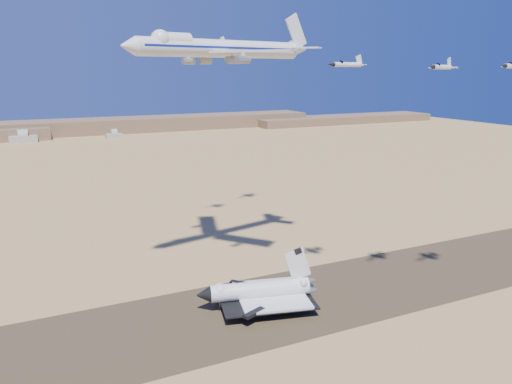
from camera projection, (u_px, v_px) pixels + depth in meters
name	position (u px, v px, depth m)	size (l,w,h in m)	color
ground	(244.00, 312.00, 170.39)	(1200.00, 1200.00, 0.00)	tan
runway	(244.00, 312.00, 170.38)	(600.00, 50.00, 0.06)	#4D4026
ridgeline	(126.00, 127.00, 658.46)	(960.00, 90.00, 18.00)	#7E6246
hangars	(19.00, 139.00, 562.38)	(200.50, 29.50, 30.00)	#A7A494
shuttle	(259.00, 292.00, 173.31)	(42.27, 32.06, 20.77)	silver
carrier_747	(217.00, 48.00, 182.19)	(81.88, 61.87, 20.35)	silver
crew_a	(284.00, 312.00, 168.53)	(0.66, 0.43, 1.81)	#E53C0D
crew_b	(287.00, 309.00, 171.04)	(0.85, 0.49, 1.75)	#E53C0D
crew_c	(298.00, 308.00, 171.17)	(1.13, 0.58, 1.93)	#E53C0D
chase_jet_a	(347.00, 64.00, 161.45)	(16.02, 9.19, 4.05)	silver
chase_jet_b	(441.00, 67.00, 155.43)	(14.92, 8.84, 3.84)	silver
chase_jet_d	(213.00, 42.00, 228.74)	(13.79, 7.52, 3.44)	silver
chase_jet_e	(254.00, 52.00, 256.19)	(15.55, 9.19, 3.99)	silver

